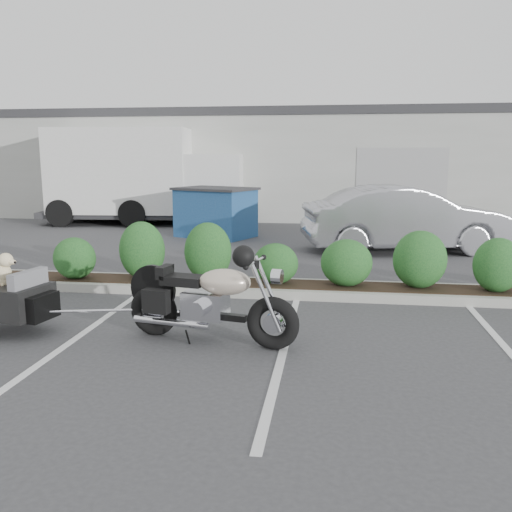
# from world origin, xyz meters

# --- Properties ---
(ground) EXTENTS (90.00, 90.00, 0.00)m
(ground) POSITION_xyz_m (0.00, 0.00, 0.00)
(ground) COLOR #38383A
(ground) RESTS_ON ground
(planter_kerb) EXTENTS (12.00, 1.00, 0.15)m
(planter_kerb) POSITION_xyz_m (1.00, 2.20, 0.07)
(planter_kerb) COLOR #9E9E93
(planter_kerb) RESTS_ON ground
(building) EXTENTS (26.00, 10.00, 4.00)m
(building) POSITION_xyz_m (0.00, 17.00, 2.00)
(building) COLOR #9EA099
(building) RESTS_ON ground
(motorcycle) EXTENTS (2.29, 0.96, 1.32)m
(motorcycle) POSITION_xyz_m (0.25, -0.44, 0.53)
(motorcycle) COLOR black
(motorcycle) RESTS_ON ground
(pet_trailer) EXTENTS (1.86, 1.06, 1.10)m
(pet_trailer) POSITION_xyz_m (-2.53, -0.42, 0.46)
(pet_trailer) COLOR black
(pet_trailer) RESTS_ON ground
(sedan) EXTENTS (5.16, 2.69, 1.62)m
(sedan) POSITION_xyz_m (3.50, 6.70, 0.81)
(sedan) COLOR #A1A1A8
(sedan) RESTS_ON ground
(dumpster) EXTENTS (2.58, 2.23, 1.43)m
(dumpster) POSITION_xyz_m (-1.62, 8.50, 0.72)
(dumpster) COLOR navy
(dumpster) RESTS_ON ground
(delivery_truck) EXTENTS (7.25, 2.99, 3.24)m
(delivery_truck) POSITION_xyz_m (-4.71, 11.29, 1.55)
(delivery_truck) COLOR silver
(delivery_truck) RESTS_ON ground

